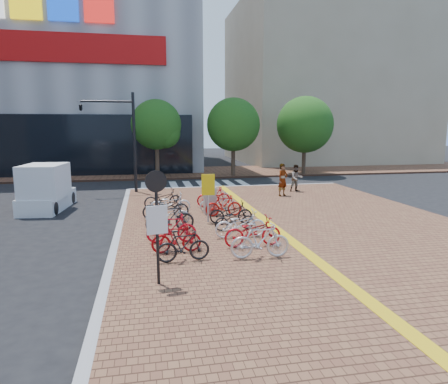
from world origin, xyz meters
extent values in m
plane|color=black|center=(0.00, 0.00, 0.00)|extent=(120.00, 120.00, 0.00)
cube|color=brown|center=(3.00, -5.00, 0.07)|extent=(14.00, 34.00, 0.15)
cube|color=gold|center=(2.00, -5.00, 0.16)|extent=(0.40, 34.00, 0.01)
cube|color=gray|center=(-4.00, -5.00, 0.08)|extent=(0.25, 34.00, 0.15)
cube|color=gray|center=(3.00, 12.00, 0.08)|extent=(14.00, 0.25, 0.15)
cube|color=brown|center=(0.00, 21.00, 0.07)|extent=(70.00, 8.00, 0.15)
cube|color=gray|center=(-16.00, 32.00, 14.00)|extent=(36.00, 24.00, 28.00)
cube|color=gray|center=(18.00, 32.00, 9.00)|extent=(20.00, 18.00, 18.00)
cube|color=silver|center=(-3.00, 14.00, 0.01)|extent=(0.50, 4.00, 0.01)
cube|color=silver|center=(-2.00, 14.00, 0.01)|extent=(0.50, 4.00, 0.01)
cube|color=silver|center=(-1.00, 14.00, 0.01)|extent=(0.50, 4.00, 0.01)
cube|color=silver|center=(0.00, 14.00, 0.01)|extent=(0.50, 4.00, 0.01)
cube|color=silver|center=(1.00, 14.00, 0.01)|extent=(0.50, 4.00, 0.01)
cube|color=silver|center=(2.00, 14.00, 0.01)|extent=(0.50, 4.00, 0.01)
cube|color=silver|center=(3.00, 14.00, 0.01)|extent=(0.50, 4.00, 0.01)
cube|color=silver|center=(4.00, 14.00, 0.01)|extent=(0.50, 4.00, 0.01)
cylinder|color=#38281E|center=(-2.00, 17.50, 1.45)|extent=(0.32, 0.32, 2.60)
sphere|color=#194714|center=(-2.00, 17.50, 4.20)|extent=(3.80, 3.80, 3.80)
sphere|color=#194714|center=(-1.40, 17.20, 3.60)|extent=(2.40, 2.40, 2.40)
cylinder|color=#38281E|center=(4.00, 17.50, 1.45)|extent=(0.32, 0.32, 2.60)
sphere|color=#194714|center=(4.00, 17.50, 4.20)|extent=(4.20, 4.20, 4.20)
sphere|color=#194714|center=(4.60, 17.20, 3.60)|extent=(2.40, 2.40, 2.40)
cylinder|color=#38281E|center=(10.00, 17.50, 1.45)|extent=(0.32, 0.32, 2.60)
sphere|color=#194714|center=(10.00, 17.50, 4.20)|extent=(4.60, 4.60, 4.60)
sphere|color=#194714|center=(10.60, 17.20, 3.60)|extent=(2.40, 2.40, 2.40)
imported|color=black|center=(-1.89, -2.35, 0.63)|extent=(1.61, 0.58, 0.95)
imported|color=#A60B10|center=(-2.02, -1.48, 0.62)|extent=(1.59, 0.51, 0.94)
imported|color=#B80D1C|center=(-2.10, -0.38, 0.66)|extent=(1.73, 0.60, 1.02)
imported|color=black|center=(-2.06, 1.04, 0.70)|extent=(1.88, 0.70, 1.10)
imported|color=silver|center=(-2.09, 2.15, 0.61)|extent=(1.83, 0.84, 0.93)
imported|color=black|center=(-2.11, 3.22, 0.67)|extent=(1.99, 0.76, 1.03)
imported|color=white|center=(-1.85, 4.25, 0.63)|extent=(1.85, 0.71, 0.96)
imported|color=black|center=(-2.12, 5.51, 0.63)|extent=(1.93, 0.99, 0.97)
imported|color=silver|center=(0.40, -2.51, 0.70)|extent=(1.83, 0.57, 1.09)
imported|color=#B30C16|center=(0.51, -1.30, 0.66)|extent=(1.95, 0.74, 1.01)
imported|color=white|center=(0.36, -0.16, 0.64)|extent=(1.88, 0.71, 0.98)
imported|color=black|center=(0.38, 0.87, 0.57)|extent=(1.65, 0.75, 0.84)
imported|color=black|center=(0.47, 1.92, 0.61)|extent=(1.80, 0.79, 0.92)
imported|color=#B0120C|center=(0.43, 3.30, 0.63)|extent=(1.62, 0.48, 0.97)
imported|color=silver|center=(0.31, 4.39, 0.59)|extent=(1.74, 0.87, 0.87)
imported|color=#B00C13|center=(0.35, 5.46, 0.66)|extent=(1.72, 0.61, 1.01)
imported|color=gray|center=(4.73, 7.75, 1.07)|extent=(0.80, 0.70, 1.84)
imported|color=#4B525F|center=(6.06, 9.06, 0.96)|extent=(0.83, 0.67, 1.63)
cube|color=#A8A8AD|center=(-0.09, 3.84, 0.75)|extent=(0.56, 0.42, 1.20)
cylinder|color=#B7B7BC|center=(-0.41, 2.36, 1.13)|extent=(0.08, 0.08, 1.95)
cube|color=yellow|center=(-0.41, 2.31, 1.72)|extent=(0.54, 0.09, 0.87)
cylinder|color=black|center=(-2.66, -3.91, 1.58)|extent=(0.09, 0.09, 2.86)
cylinder|color=black|center=(-2.66, -3.97, 2.77)|extent=(0.53, 0.15, 0.53)
cube|color=silver|center=(-2.66, -3.97, 1.82)|extent=(0.52, 0.14, 0.71)
cylinder|color=black|center=(-3.50, 10.85, 3.09)|extent=(0.18, 0.18, 5.88)
cylinder|color=black|center=(-4.97, 10.85, 5.49)|extent=(2.94, 0.12, 0.12)
imported|color=black|center=(-6.44, 10.85, 5.20)|extent=(0.26, 1.22, 0.49)
cube|color=white|center=(-7.71, 7.15, 0.40)|extent=(2.09, 4.13, 0.79)
cube|color=white|center=(-7.59, 8.30, 1.37)|extent=(1.85, 1.85, 1.15)
cube|color=white|center=(-7.79, 6.45, 1.50)|extent=(2.02, 2.65, 1.59)
cylinder|color=black|center=(-8.31, 8.64, 0.31)|extent=(0.26, 0.64, 0.62)
cylinder|color=black|center=(-8.61, 5.83, 0.31)|extent=(0.26, 0.64, 0.62)
cylinder|color=black|center=(-6.82, 8.48, 0.31)|extent=(0.26, 0.64, 0.62)
cylinder|color=black|center=(-7.12, 5.67, 0.31)|extent=(0.26, 0.64, 0.62)
camera|label=1|loc=(-2.89, -13.63, 4.09)|focal=32.00mm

